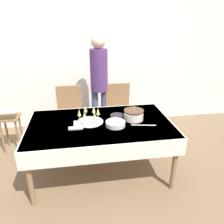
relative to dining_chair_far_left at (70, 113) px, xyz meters
name	(u,v)px	position (x,y,z in m)	size (l,w,h in m)	color
ground_plane	(101,171)	(0.40, -0.86, -0.52)	(12.00, 12.00, 0.00)	brown
wall_back	(90,53)	(0.40, 0.73, 0.83)	(8.00, 0.05, 2.70)	silver
dining_table	(100,130)	(0.40, -0.86, 0.11)	(1.79, 1.07, 0.73)	silver
dining_chair_far_left	(70,113)	(0.00, 0.00, 0.00)	(0.44, 0.44, 0.95)	olive
dining_chair_far_right	(119,110)	(0.79, 0.00, 0.00)	(0.42, 0.42, 0.95)	olive
birthday_cake	(134,115)	(0.83, -0.82, 0.27)	(0.25, 0.25, 0.20)	silver
champagne_tray	(90,116)	(0.27, -0.81, 0.29)	(0.33, 0.33, 0.18)	silver
plate_stack_main	(115,124)	(0.57, -0.96, 0.24)	(0.24, 0.24, 0.06)	silver
plate_stack_dessert	(117,116)	(0.63, -0.74, 0.23)	(0.18, 0.18, 0.04)	black
cake_knife	(144,125)	(0.91, -1.00, 0.21)	(0.30, 0.07, 0.00)	silver
fork_pile	(76,128)	(0.10, -0.97, 0.22)	(0.17, 0.06, 0.02)	silver
napkin_pile	(80,123)	(0.15, -0.84, 0.22)	(0.15, 0.15, 0.01)	#8CC6E0
person_standing	(99,78)	(0.49, 0.16, 0.53)	(0.28, 0.28, 1.72)	#3F4C72
high_chair	(9,122)	(-0.91, -0.10, -0.04)	(0.33, 0.35, 0.71)	olive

